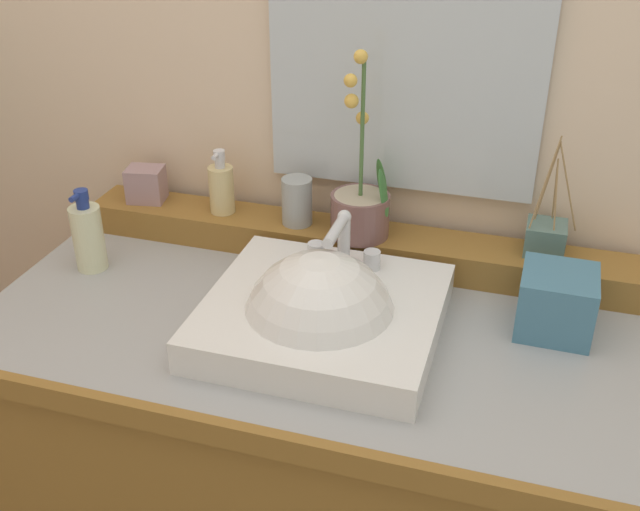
% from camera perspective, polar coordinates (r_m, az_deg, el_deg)
% --- Properties ---
extents(wall_back, '(3.04, 0.20, 2.43)m').
position_cam_1_polar(wall_back, '(1.63, 4.28, 13.92)').
color(wall_back, beige).
rests_on(wall_back, ground).
extents(vanity_cabinet, '(1.24, 0.64, 0.86)m').
position_cam_1_polar(vanity_cabinet, '(1.68, -0.18, -16.85)').
color(vanity_cabinet, olive).
rests_on(vanity_cabinet, ground).
extents(back_ledge, '(1.16, 0.12, 0.07)m').
position_cam_1_polar(back_ledge, '(1.59, 2.38, 0.93)').
color(back_ledge, olive).
rests_on(back_ledge, vanity_cabinet).
extents(sink_basin, '(0.41, 0.39, 0.29)m').
position_cam_1_polar(sink_basin, '(1.35, 0.06, -5.02)').
color(sink_basin, white).
rests_on(sink_basin, vanity_cabinet).
extents(potted_plant, '(0.13, 0.12, 0.38)m').
position_cam_1_polar(potted_plant, '(1.53, 3.05, 3.71)').
color(potted_plant, brown).
rests_on(potted_plant, back_ledge).
extents(soap_dispenser, '(0.05, 0.06, 0.14)m').
position_cam_1_polar(soap_dispenser, '(1.64, -7.38, 5.07)').
color(soap_dispenser, '#D8C384').
rests_on(soap_dispenser, back_ledge).
extents(tumbler_cup, '(0.06, 0.06, 0.10)m').
position_cam_1_polar(tumbler_cup, '(1.58, -1.73, 4.08)').
color(tumbler_cup, '#979D9A').
rests_on(tumbler_cup, back_ledge).
extents(reed_diffuser, '(0.09, 0.08, 0.24)m').
position_cam_1_polar(reed_diffuser, '(1.54, 16.50, 1.34)').
color(reed_diffuser, slate).
rests_on(reed_diffuser, back_ledge).
extents(trinket_box, '(0.09, 0.08, 0.08)m').
position_cam_1_polar(trinket_box, '(1.73, -12.88, 5.21)').
color(trinket_box, gray).
rests_on(trinket_box, back_ledge).
extents(lotion_bottle, '(0.06, 0.07, 0.17)m').
position_cam_1_polar(lotion_bottle, '(1.60, -16.95, 1.41)').
color(lotion_bottle, beige).
rests_on(lotion_bottle, vanity_cabinet).
extents(tissue_box, '(0.13, 0.13, 0.12)m').
position_cam_1_polar(tissue_box, '(1.41, 17.26, -3.34)').
color(tissue_box, teal).
rests_on(tissue_box, vanity_cabinet).
extents(mirror, '(0.54, 0.02, 0.50)m').
position_cam_1_polar(mirror, '(1.50, 6.34, 13.92)').
color(mirror, silver).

